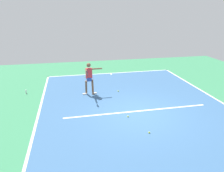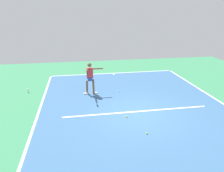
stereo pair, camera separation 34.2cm
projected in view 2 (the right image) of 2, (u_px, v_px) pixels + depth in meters
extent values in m
plane|color=#388456|center=(139.00, 114.00, 9.49)|extent=(21.64, 21.64, 0.00)
cube|color=#38608E|center=(139.00, 114.00, 9.49)|extent=(9.02, 13.29, 0.00)
cube|color=white|center=(113.00, 73.00, 15.61)|extent=(9.02, 0.10, 0.01)
cube|color=white|center=(35.00, 122.00, 8.78)|extent=(0.10, 13.29, 0.01)
cube|color=white|center=(137.00, 111.00, 9.71)|extent=(6.77, 0.10, 0.01)
cube|color=white|center=(114.00, 74.00, 15.42)|extent=(0.10, 0.30, 0.01)
cylinder|color=brown|center=(93.00, 87.00, 11.64)|extent=(0.11, 0.29, 0.84)
cube|color=white|center=(95.00, 93.00, 11.78)|extent=(0.24, 0.10, 0.07)
cylinder|color=brown|center=(87.00, 87.00, 11.59)|extent=(0.11, 0.29, 0.84)
cube|color=white|center=(86.00, 94.00, 11.70)|extent=(0.24, 0.10, 0.07)
cube|color=#2D4799|center=(90.00, 79.00, 11.46)|extent=(0.25, 0.20, 0.20)
cube|color=red|center=(90.00, 73.00, 11.34)|extent=(0.34, 0.18, 0.55)
sphere|color=brown|center=(89.00, 65.00, 11.19)|extent=(0.22, 0.22, 0.22)
cylinder|color=brown|center=(98.00, 69.00, 11.34)|extent=(0.55, 0.08, 0.08)
cylinder|color=brown|center=(87.00, 70.00, 10.98)|extent=(0.08, 0.55, 0.08)
cylinder|color=black|center=(87.00, 72.00, 10.62)|extent=(0.03, 0.22, 0.03)
torus|color=black|center=(87.00, 73.00, 10.39)|extent=(0.02, 0.29, 0.29)
cylinder|color=silver|center=(87.00, 73.00, 10.39)|extent=(0.00, 0.25, 0.25)
sphere|color=#CCE033|center=(147.00, 133.00, 7.94)|extent=(0.07, 0.07, 0.07)
sphere|color=#C6E53D|center=(87.00, 77.00, 14.70)|extent=(0.07, 0.07, 0.07)
sphere|color=#CCE033|center=(119.00, 91.00, 12.07)|extent=(0.07, 0.07, 0.07)
sphere|color=#CCE033|center=(127.00, 117.00, 9.17)|extent=(0.07, 0.07, 0.07)
cylinder|color=white|center=(28.00, 91.00, 11.93)|extent=(0.07, 0.07, 0.22)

